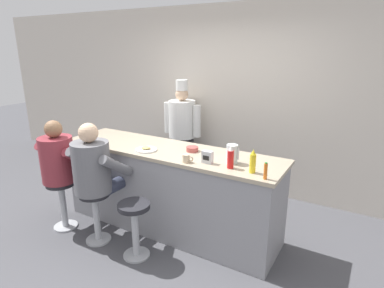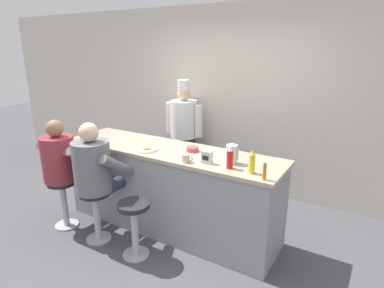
{
  "view_description": "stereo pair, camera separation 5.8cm",
  "coord_description": "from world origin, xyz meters",
  "px_view_note": "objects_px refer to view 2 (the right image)",
  "views": [
    {
      "loc": [
        1.99,
        -2.5,
        2.11
      ],
      "look_at": [
        0.34,
        0.32,
        1.12
      ],
      "focal_mm": 30.0,
      "sensor_mm": 36.0,
      "label": 1
    },
    {
      "loc": [
        2.04,
        -2.47,
        2.11
      ],
      "look_at": [
        0.34,
        0.32,
        1.12
      ],
      "focal_mm": 30.0,
      "sensor_mm": 36.0,
      "label": 2
    }
  ],
  "objects_px": {
    "ketchup_bottle_red": "(230,158)",
    "cook_in_whites_near": "(184,128)",
    "breakfast_plate": "(146,149)",
    "water_pitcher_clear": "(232,154)",
    "cereal_bowl": "(192,149)",
    "napkin_dispenser_chrome": "(207,157)",
    "coffee_mug_tan": "(186,158)",
    "hot_sauce_bottle_orange": "(264,172)",
    "empty_stool_round": "(134,221)",
    "diner_seated_maroon": "(61,162)",
    "diner_seated_grey": "(95,170)",
    "mustard_bottle_yellow": "(252,162)"
  },
  "relations": [
    {
      "from": "water_pitcher_clear",
      "to": "cereal_bowl",
      "type": "bearing_deg",
      "value": 167.01
    },
    {
      "from": "hot_sauce_bottle_orange",
      "to": "diner_seated_maroon",
      "type": "bearing_deg",
      "value": -171.6
    },
    {
      "from": "coffee_mug_tan",
      "to": "empty_stool_round",
      "type": "xyz_separation_m",
      "value": [
        -0.39,
        -0.39,
        -0.63
      ]
    },
    {
      "from": "hot_sauce_bottle_orange",
      "to": "diner_seated_maroon",
      "type": "xyz_separation_m",
      "value": [
        -2.31,
        -0.34,
        -0.25
      ]
    },
    {
      "from": "mustard_bottle_yellow",
      "to": "diner_seated_maroon",
      "type": "distance_m",
      "value": 2.22
    },
    {
      "from": "empty_stool_round",
      "to": "cook_in_whites_near",
      "type": "distance_m",
      "value": 2.05
    },
    {
      "from": "mustard_bottle_yellow",
      "to": "coffee_mug_tan",
      "type": "bearing_deg",
      "value": -173.87
    },
    {
      "from": "hot_sauce_bottle_orange",
      "to": "napkin_dispenser_chrome",
      "type": "distance_m",
      "value": 0.63
    },
    {
      "from": "coffee_mug_tan",
      "to": "cook_in_whites_near",
      "type": "distance_m",
      "value": 1.81
    },
    {
      "from": "ketchup_bottle_red",
      "to": "diner_seated_maroon",
      "type": "height_order",
      "value": "diner_seated_maroon"
    },
    {
      "from": "ketchup_bottle_red",
      "to": "mustard_bottle_yellow",
      "type": "height_order",
      "value": "ketchup_bottle_red"
    },
    {
      "from": "water_pitcher_clear",
      "to": "diner_seated_grey",
      "type": "relative_size",
      "value": 0.14
    },
    {
      "from": "water_pitcher_clear",
      "to": "cook_in_whites_near",
      "type": "distance_m",
      "value": 1.91
    },
    {
      "from": "empty_stool_round",
      "to": "cook_in_whites_near",
      "type": "relative_size",
      "value": 0.37
    },
    {
      "from": "cereal_bowl",
      "to": "napkin_dispenser_chrome",
      "type": "relative_size",
      "value": 1.08
    },
    {
      "from": "breakfast_plate",
      "to": "water_pitcher_clear",
      "type": "bearing_deg",
      "value": 6.78
    },
    {
      "from": "water_pitcher_clear",
      "to": "coffee_mug_tan",
      "type": "height_order",
      "value": "water_pitcher_clear"
    },
    {
      "from": "water_pitcher_clear",
      "to": "cereal_bowl",
      "type": "distance_m",
      "value": 0.55
    },
    {
      "from": "mustard_bottle_yellow",
      "to": "napkin_dispenser_chrome",
      "type": "bearing_deg",
      "value": 178.11
    },
    {
      "from": "water_pitcher_clear",
      "to": "breakfast_plate",
      "type": "relative_size",
      "value": 0.78
    },
    {
      "from": "hot_sauce_bottle_orange",
      "to": "breakfast_plate",
      "type": "xyz_separation_m",
      "value": [
        -1.4,
        0.11,
        -0.06
      ]
    },
    {
      "from": "ketchup_bottle_red",
      "to": "cereal_bowl",
      "type": "relative_size",
      "value": 1.68
    },
    {
      "from": "coffee_mug_tan",
      "to": "empty_stool_round",
      "type": "bearing_deg",
      "value": -134.83
    },
    {
      "from": "diner_seated_maroon",
      "to": "cook_in_whites_near",
      "type": "bearing_deg",
      "value": 74.96
    },
    {
      "from": "cook_in_whites_near",
      "to": "napkin_dispenser_chrome",
      "type": "bearing_deg",
      "value": -50.01
    },
    {
      "from": "hot_sauce_bottle_orange",
      "to": "coffee_mug_tan",
      "type": "distance_m",
      "value": 0.82
    },
    {
      "from": "coffee_mug_tan",
      "to": "hot_sauce_bottle_orange",
      "type": "bearing_deg",
      "value": -1.04
    },
    {
      "from": "ketchup_bottle_red",
      "to": "coffee_mug_tan",
      "type": "xyz_separation_m",
      "value": [
        -0.44,
        -0.08,
        -0.06
      ]
    },
    {
      "from": "diner_seated_maroon",
      "to": "cook_in_whites_near",
      "type": "relative_size",
      "value": 0.81
    },
    {
      "from": "diner_seated_grey",
      "to": "empty_stool_round",
      "type": "height_order",
      "value": "diner_seated_grey"
    },
    {
      "from": "diner_seated_maroon",
      "to": "empty_stool_round",
      "type": "distance_m",
      "value": 1.19
    },
    {
      "from": "water_pitcher_clear",
      "to": "diner_seated_grey",
      "type": "bearing_deg",
      "value": -157.06
    },
    {
      "from": "napkin_dispenser_chrome",
      "to": "coffee_mug_tan",
      "type": "bearing_deg",
      "value": -155.3
    },
    {
      "from": "hot_sauce_bottle_orange",
      "to": "cook_in_whites_near",
      "type": "xyz_separation_m",
      "value": [
        -1.81,
        1.52,
        -0.17
      ]
    },
    {
      "from": "water_pitcher_clear",
      "to": "empty_stool_round",
      "type": "relative_size",
      "value": 0.31
    },
    {
      "from": "breakfast_plate",
      "to": "diner_seated_maroon",
      "type": "distance_m",
      "value": 1.03
    },
    {
      "from": "cereal_bowl",
      "to": "empty_stool_round",
      "type": "relative_size",
      "value": 0.22
    },
    {
      "from": "hot_sauce_bottle_orange",
      "to": "coffee_mug_tan",
      "type": "height_order",
      "value": "hot_sauce_bottle_orange"
    },
    {
      "from": "breakfast_plate",
      "to": "empty_stool_round",
      "type": "xyz_separation_m",
      "value": [
        0.2,
        -0.48,
        -0.6
      ]
    },
    {
      "from": "cereal_bowl",
      "to": "diner_seated_grey",
      "type": "height_order",
      "value": "diner_seated_grey"
    },
    {
      "from": "ketchup_bottle_red",
      "to": "cook_in_whites_near",
      "type": "distance_m",
      "value": 2.04
    },
    {
      "from": "diner_seated_maroon",
      "to": "diner_seated_grey",
      "type": "bearing_deg",
      "value": 0.2
    },
    {
      "from": "water_pitcher_clear",
      "to": "empty_stool_round",
      "type": "xyz_separation_m",
      "value": [
        -0.78,
        -0.6,
        -0.68
      ]
    },
    {
      "from": "water_pitcher_clear",
      "to": "empty_stool_round",
      "type": "height_order",
      "value": "water_pitcher_clear"
    },
    {
      "from": "hot_sauce_bottle_orange",
      "to": "empty_stool_round",
      "type": "bearing_deg",
      "value": -162.74
    },
    {
      "from": "diner_seated_grey",
      "to": "hot_sauce_bottle_orange",
      "type": "bearing_deg",
      "value": 10.94
    },
    {
      "from": "cereal_bowl",
      "to": "coffee_mug_tan",
      "type": "xyz_separation_m",
      "value": [
        0.13,
        -0.33,
        0.02
      ]
    },
    {
      "from": "diner_seated_maroon",
      "to": "breakfast_plate",
      "type": "bearing_deg",
      "value": 26.44
    },
    {
      "from": "hot_sauce_bottle_orange",
      "to": "empty_stool_round",
      "type": "distance_m",
      "value": 1.42
    },
    {
      "from": "breakfast_plate",
      "to": "coffee_mug_tan",
      "type": "distance_m",
      "value": 0.6
    }
  ]
}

